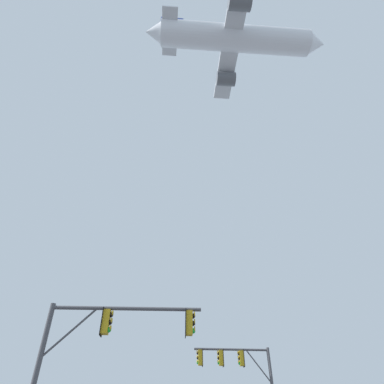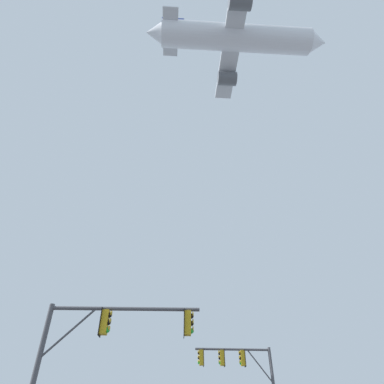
# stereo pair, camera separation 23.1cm
# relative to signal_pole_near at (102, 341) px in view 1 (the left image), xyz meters

# --- Properties ---
(signal_pole_near) EXTENTS (6.00, 0.62, 5.61)m
(signal_pole_near) POSITION_rel_signal_pole_near_xyz_m (0.00, 0.00, 0.00)
(signal_pole_near) COLOR #4C4C51
(signal_pole_near) RESTS_ON ground
(signal_pole_far) EXTENTS (5.08, 0.72, 6.00)m
(signal_pole_far) POSITION_rel_signal_pole_near_xyz_m (6.54, 10.64, 0.37)
(signal_pole_far) COLOR #4C4C51
(signal_pole_far) RESTS_ON ground
(airplane) EXTENTS (29.33, 22.66, 8.00)m
(airplane) POSITION_rel_signal_pole_near_xyz_m (10.41, 14.68, 48.13)
(airplane) COLOR white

